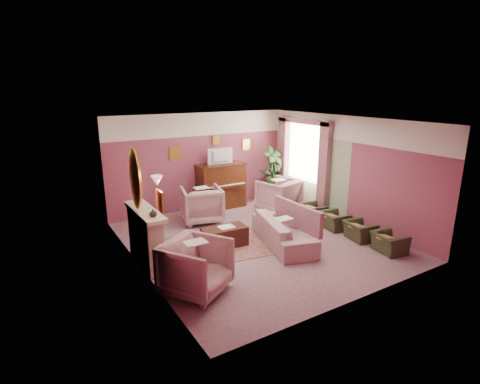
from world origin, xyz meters
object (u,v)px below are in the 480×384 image
television (221,155)px  floral_armchair_front (196,264)px  piano (221,186)px  side_table (274,188)px  olive_chair_c (335,218)px  olive_chair_b (360,228)px  sofa (283,226)px  floral_armchair_left (202,203)px  coffee_table (224,237)px  olive_chair_a (389,240)px  olive_chair_d (313,209)px  floral_armchair_right (279,194)px

television → floral_armchair_front: bearing=-124.0°
piano → side_table: (1.89, -0.10, -0.30)m
side_table → piano: bearing=177.1°
piano → olive_chair_c: bearing=-62.2°
olive_chair_c → olive_chair_b: bearing=-90.0°
sofa → floral_armchair_left: floral_armchair_left is taller
coffee_table → olive_chair_c: bearing=-10.0°
floral_armchair_left → side_table: (2.92, 0.72, -0.18)m
olive_chair_a → side_table: 4.62m
sofa → olive_chair_b: (1.69, -0.75, -0.14)m
piano → floral_armchair_left: bearing=-141.7°
piano → floral_armchair_front: piano is taller
floral_armchair_left → olive_chair_d: size_ratio=1.57×
coffee_table → floral_armchair_right: 2.92m
floral_armchair_right → olive_chair_d: size_ratio=1.57×
olive_chair_b → floral_armchair_front: bearing=-178.1°
floral_armchair_front → olive_chair_d: (4.29, 1.78, -0.24)m
piano → floral_armchair_right: bearing=-43.3°
piano → olive_chair_a: (1.61, -4.71, -0.36)m
floral_armchair_right → olive_chair_b: 2.74m
television → sofa: size_ratio=0.37×
olive_chair_c → side_table: side_table is taller
television → olive_chair_c: size_ratio=1.19×
floral_armchair_right → olive_chair_b: floral_armchair_right is taller
floral_armchair_front → side_table: floral_armchair_front is taller
olive_chair_b → floral_armchair_left: bearing=130.8°
coffee_table → olive_chair_a: olive_chair_a is taller
olive_chair_d → coffee_table: bearing=-174.0°
olive_chair_d → side_table: side_table is taller
floral_armchair_left → olive_chair_c: (2.65, -2.25, -0.24)m
television → floral_armchair_left: 1.68m
sofa → olive_chair_c: sofa is taller
coffee_table → floral_armchair_right: bearing=28.1°
floral_armchair_right → side_table: (0.64, 1.09, -0.18)m
television → olive_chair_c: bearing=-61.9°
television → olive_chair_d: (1.61, -2.20, -1.31)m
sofa → floral_armchair_right: floral_armchair_right is taller
sofa → side_table: sofa is taller
piano → olive_chair_c: size_ratio=2.08×
sofa → floral_armchair_right: 2.36m
floral_armchair_right → olive_chair_c: (0.36, -1.88, -0.24)m
coffee_table → side_table: (3.19, 2.45, 0.12)m
floral_armchair_left → olive_chair_c: 3.48m
coffee_table → floral_armchair_front: (-1.38, -1.48, 0.30)m
floral_armchair_right → side_table: size_ratio=1.51×
sofa → side_table: 3.62m
piano → olive_chair_b: size_ratio=2.08×
floral_armchair_left → olive_chair_b: size_ratio=1.57×
coffee_table → floral_armchair_right: (2.56, 1.37, 0.30)m
olive_chair_a → olive_chair_d: bearing=90.0°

